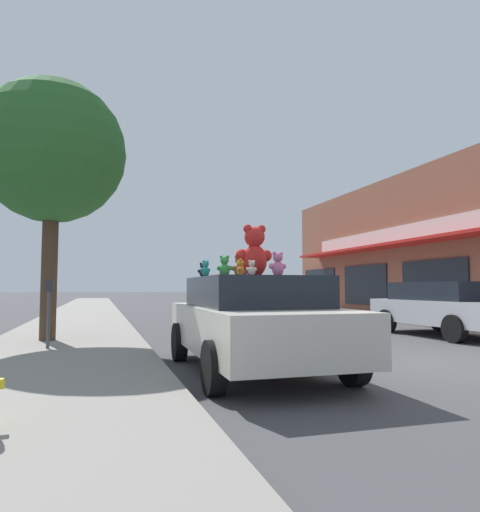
% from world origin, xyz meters
% --- Properties ---
extents(ground_plane, '(260.00, 260.00, 0.00)m').
position_xyz_m(ground_plane, '(0.00, 0.00, 0.00)').
color(ground_plane, '#424244').
extents(sidewalk_near, '(3.15, 90.00, 0.14)m').
position_xyz_m(sidewalk_near, '(-6.03, 0.00, 0.07)').
color(sidewalk_near, gray).
rests_on(sidewalk_near, ground_plane).
extents(plush_art_car, '(2.09, 4.29, 1.42)m').
position_xyz_m(plush_art_car, '(-3.15, 0.27, 0.77)').
color(plush_art_car, beige).
rests_on(plush_art_car, ground_plane).
extents(teddy_bear_giant, '(0.61, 0.38, 0.84)m').
position_xyz_m(teddy_bear_giant, '(-3.07, 0.47, 1.83)').
color(teddy_bear_giant, red).
rests_on(teddy_bear_giant, plush_art_car).
extents(teddy_bear_brown, '(0.28, 0.18, 0.39)m').
position_xyz_m(teddy_bear_brown, '(-3.16, 0.99, 1.61)').
color(teddy_bear_brown, olive).
rests_on(teddy_bear_brown, plush_art_car).
extents(teddy_bear_orange, '(0.15, 0.21, 0.27)m').
position_xyz_m(teddy_bear_orange, '(-3.38, 0.19, 1.55)').
color(teddy_bear_orange, orange).
rests_on(teddy_bear_orange, plush_art_car).
extents(teddy_bear_purple, '(0.24, 0.27, 0.38)m').
position_xyz_m(teddy_bear_purple, '(-3.03, 1.20, 1.60)').
color(teddy_bear_purple, purple).
rests_on(teddy_bear_purple, plush_art_car).
extents(teddy_bear_cream, '(0.16, 0.10, 0.22)m').
position_xyz_m(teddy_bear_cream, '(-3.37, -0.29, 1.53)').
color(teddy_bear_cream, beige).
rests_on(teddy_bear_cream, plush_art_car).
extents(teddy_bear_black, '(0.18, 0.11, 0.24)m').
position_xyz_m(teddy_bear_black, '(-3.83, 0.76, 1.54)').
color(teddy_bear_black, black).
rests_on(teddy_bear_black, plush_art_car).
extents(teddy_bear_pink, '(0.28, 0.17, 0.38)m').
position_xyz_m(teddy_bear_pink, '(-2.84, 0.05, 1.61)').
color(teddy_bear_pink, pink).
rests_on(teddy_bear_pink, plush_art_car).
extents(teddy_bear_green, '(0.25, 0.19, 0.34)m').
position_xyz_m(teddy_bear_green, '(-3.55, 0.49, 1.59)').
color(teddy_bear_green, green).
rests_on(teddy_bear_green, plush_art_car).
extents(teddy_bear_teal, '(0.19, 0.15, 0.26)m').
position_xyz_m(teddy_bear_teal, '(-3.85, 0.49, 1.55)').
color(teddy_bear_teal, teal).
rests_on(teddy_bear_teal, plush_art_car).
extents(parked_car_far_center, '(1.99, 4.13, 1.41)m').
position_xyz_m(parked_car_far_center, '(3.25, 3.53, 0.77)').
color(parked_car_far_center, '#B7B7BC').
rests_on(parked_car_far_center, ground_plane).
extents(street_tree, '(3.14, 3.14, 5.67)m').
position_xyz_m(street_tree, '(-6.44, 4.25, 4.22)').
color(street_tree, '#473323').
rests_on(street_tree, sidewalk_near).
extents(parking_meter, '(0.14, 0.10, 1.27)m').
position_xyz_m(parking_meter, '(-6.29, 2.85, 0.95)').
color(parking_meter, '#4C4C51').
rests_on(parking_meter, sidewalk_near).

